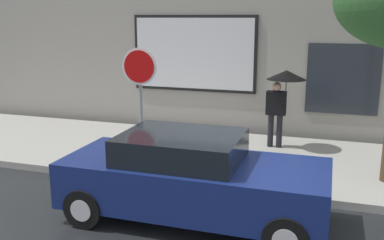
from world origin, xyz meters
TOP-DOWN VIEW (x-y plane):
  - ground_plane at (0.00, 0.00)m, footprint 60.00×60.00m
  - sidewalk at (0.00, 3.00)m, footprint 20.00×4.00m
  - building_facade at (-0.02, 5.50)m, footprint 20.00×0.67m
  - parked_car at (-0.73, -0.13)m, footprint 4.22×1.81m
  - pedestrian_with_umbrella at (0.22, 3.95)m, footprint 0.93×0.93m
  - stop_sign at (-2.43, 1.69)m, footprint 0.76×0.10m

SIDE VIEW (x-z plane):
  - ground_plane at x=0.00m, z-range 0.00..0.00m
  - sidewalk at x=0.00m, z-range 0.00..0.15m
  - parked_car at x=-0.73m, z-range 0.00..1.43m
  - pedestrian_with_umbrella at x=0.22m, z-range 0.69..2.57m
  - stop_sign at x=-2.43m, z-range 0.66..3.16m
  - building_facade at x=-0.02m, z-range -0.02..6.98m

